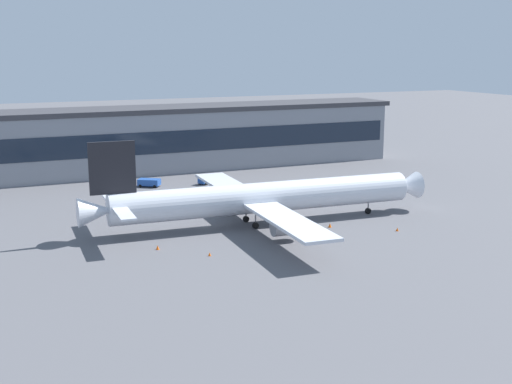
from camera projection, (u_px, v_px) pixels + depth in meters
The scene contains 9 objects.
ground_plane at pixel (210, 228), 116.84m from camera, with size 600.00×600.00×0.00m, color #56565B.
terminal_building at pixel (127, 140), 167.77m from camera, with size 144.17×16.55×16.14m.
airliner at pixel (260, 198), 118.52m from camera, with size 63.85×54.96×16.02m.
follow_me_car at pixel (207, 179), 154.96m from camera, with size 4.77×3.80×1.85m.
pushback_tractor at pixel (150, 182), 151.77m from camera, with size 5.43×4.86×1.75m.
traffic_cone_0 at pixel (330, 225), 117.42m from camera, with size 0.59×0.59×0.73m, color #F2590C.
traffic_cone_1 at pixel (210, 254), 101.24m from camera, with size 0.45×0.45×0.56m, color #F2590C.
traffic_cone_2 at pixel (158, 247), 104.43m from camera, with size 0.54×0.54×0.68m, color #F2590C.
traffic_cone_3 at pixel (397, 229), 115.06m from camera, with size 0.49×0.49×0.61m, color #F2590C.
Camera 1 is at (-38.65, -106.44, 30.51)m, focal length 47.39 mm.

